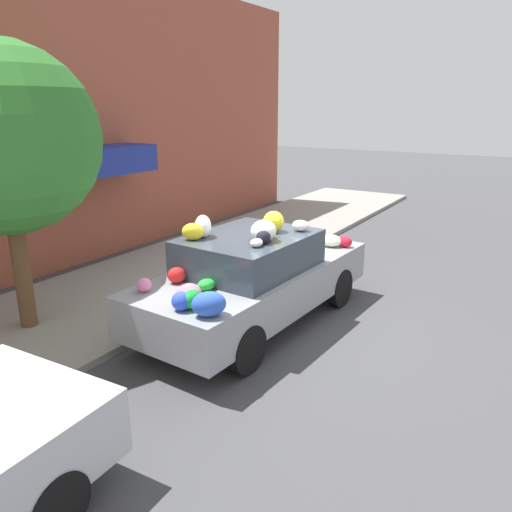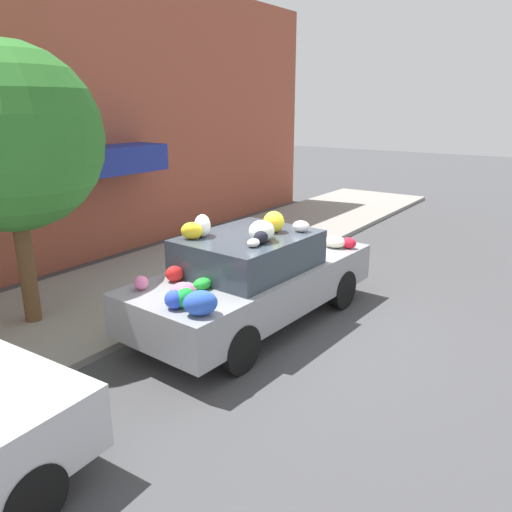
# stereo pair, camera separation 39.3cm
# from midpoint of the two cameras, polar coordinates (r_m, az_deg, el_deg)

# --- Properties ---
(ground_plane) EXTENTS (60.00, 60.00, 0.00)m
(ground_plane) POSITION_cam_midpoint_polar(r_m,az_deg,el_deg) (7.87, -1.03, -7.63)
(ground_plane) COLOR #424244
(sidewalk_curb) EXTENTS (24.00, 3.20, 0.11)m
(sidewalk_curb) POSITION_cam_midpoint_polar(r_m,az_deg,el_deg) (9.49, -14.89, -3.49)
(sidewalk_curb) COLOR gray
(sidewalk_curb) RESTS_ON ground
(building_facade) EXTENTS (18.00, 1.20, 6.06)m
(building_facade) POSITION_cam_midpoint_polar(r_m,az_deg,el_deg) (10.70, -24.53, 14.01)
(building_facade) COLOR #9E4C38
(building_facade) RESTS_ON ground
(street_tree) EXTENTS (2.59, 2.59, 4.02)m
(street_tree) POSITION_cam_midpoint_polar(r_m,az_deg,el_deg) (7.74, -28.28, 11.63)
(street_tree) COLOR brown
(street_tree) RESTS_ON sidewalk_curb
(fire_hydrant) EXTENTS (0.20, 0.20, 0.70)m
(fire_hydrant) POSITION_cam_midpoint_polar(r_m,az_deg,el_deg) (10.50, -1.14, 1.36)
(fire_hydrant) COLOR gold
(fire_hydrant) RESTS_ON sidewalk_curb
(art_car) EXTENTS (4.38, 1.92, 1.77)m
(art_car) POSITION_cam_midpoint_polar(r_m,az_deg,el_deg) (7.57, -1.72, -2.37)
(art_car) COLOR gray
(art_car) RESTS_ON ground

